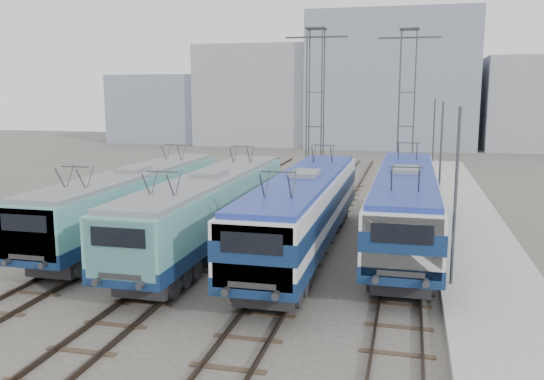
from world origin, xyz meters
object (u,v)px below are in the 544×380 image
at_px(locomotive_far_left, 133,198).
at_px(catenary_tower_west, 315,104).
at_px(locomotive_center_left, 209,206).
at_px(locomotive_far_right, 405,201).
at_px(catenary_tower_east, 407,104).
at_px(mast_rear, 433,145).
at_px(mast_mid, 440,163).
at_px(mast_front, 455,201).
at_px(locomotive_center_right, 304,206).

xyz_separation_m(locomotive_far_left, catenary_tower_west, (6.75, 15.75, 4.47)).
relative_size(locomotive_center_left, locomotive_far_right, 0.97).
bearing_deg(catenary_tower_east, locomotive_center_left, -114.88).
distance_m(locomotive_far_right, catenary_tower_east, 16.80).
xyz_separation_m(locomotive_far_left, locomotive_far_right, (13.50, 1.51, 0.17)).
height_order(locomotive_center_left, catenary_tower_west, catenary_tower_west).
distance_m(locomotive_center_left, mast_rear, 23.56).
bearing_deg(catenary_tower_west, locomotive_far_right, -64.64).
bearing_deg(locomotive_far_right, mast_mid, 73.48).
bearing_deg(mast_front, catenary_tower_west, 113.27).
bearing_deg(mast_mid, locomotive_center_right, -126.63).
relative_size(locomotive_far_left, catenary_tower_west, 1.45).
bearing_deg(catenary_tower_east, locomotive_far_left, -126.74).
xyz_separation_m(locomotive_far_right, catenary_tower_east, (-0.25, 16.24, 4.30)).
height_order(locomotive_center_right, catenary_tower_east, catenary_tower_east).
distance_m(locomotive_center_left, mast_front, 11.37).
bearing_deg(locomotive_far_left, catenary_tower_east, 53.26).
bearing_deg(mast_mid, catenary_tower_west, 137.07).
xyz_separation_m(locomotive_center_left, catenary_tower_east, (8.75, 18.87, 4.43)).
relative_size(locomotive_center_right, locomotive_far_right, 0.99).
relative_size(locomotive_center_left, catenary_tower_west, 1.48).
bearing_deg(mast_mid, mast_front, -90.00).
xyz_separation_m(catenary_tower_east, mast_rear, (2.10, 2.00, -3.14)).
relative_size(locomotive_center_right, mast_front, 2.61).
xyz_separation_m(locomotive_center_right, mast_rear, (6.35, 20.54, 1.17)).
distance_m(locomotive_center_right, catenary_tower_west, 17.24).
xyz_separation_m(locomotive_center_left, mast_front, (10.85, -3.13, 1.28)).
distance_m(locomotive_far_right, mast_rear, 18.37).
bearing_deg(catenary_tower_west, locomotive_far_left, -113.19).
bearing_deg(catenary_tower_east, mast_front, -84.55).
distance_m(locomotive_center_left, locomotive_far_right, 9.38).
distance_m(mast_front, mast_rear, 24.00).
bearing_deg(mast_front, catenary_tower_east, 95.45).
xyz_separation_m(locomotive_far_left, mast_mid, (15.35, 7.75, 1.33)).
bearing_deg(mast_rear, locomotive_far_left, -127.85).
bearing_deg(mast_front, locomotive_far_left, 164.53).
distance_m(locomotive_far_left, mast_rear, 25.05).
relative_size(locomotive_far_left, locomotive_far_right, 0.95).
xyz_separation_m(locomotive_far_left, locomotive_center_left, (4.50, -1.12, 0.05)).
distance_m(locomotive_far_right, mast_front, 6.16).
height_order(locomotive_center_left, locomotive_far_right, locomotive_far_right).
xyz_separation_m(mast_front, mast_rear, (0.00, 24.00, 0.00)).
xyz_separation_m(mast_front, mast_mid, (0.00, 12.00, 0.00)).
relative_size(mast_mid, mast_rear, 1.00).
bearing_deg(mast_front, locomotive_center_left, 163.90).
xyz_separation_m(locomotive_center_left, locomotive_far_right, (9.00, 2.63, 0.13)).
bearing_deg(locomotive_far_right, catenary_tower_west, 115.36).
bearing_deg(catenary_tower_east, mast_mid, -78.14).
bearing_deg(locomotive_center_right, mast_rear, 72.82).
distance_m(mast_front, mast_mid, 12.00).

